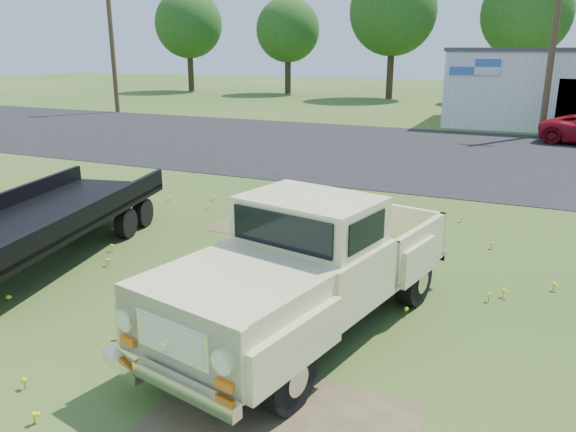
{
  "coord_description": "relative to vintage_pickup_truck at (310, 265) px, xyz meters",
  "views": [
    {
      "loc": [
        3.81,
        -8.01,
        4.14
      ],
      "look_at": [
        -0.2,
        1.0,
        1.18
      ],
      "focal_mm": 35.0,
      "sensor_mm": 36.0,
      "label": 1
    }
  ],
  "objects": [
    {
      "name": "flatbed_trailer",
      "position": [
        -6.09,
        0.68,
        -0.1
      ],
      "size": [
        3.79,
        7.39,
        1.92
      ],
      "primitive_type": null,
      "rotation": [
        0.0,
        0.0,
        0.21
      ],
      "color": "black",
      "rests_on": "ground"
    },
    {
      "name": "ground",
      "position": [
        -0.96,
        0.81,
        -1.06
      ],
      "size": [
        140.0,
        140.0,
        0.0
      ],
      "primitive_type": "plane",
      "color": "#304C18",
      "rests_on": "ground"
    },
    {
      "name": "utility_pole_mid",
      "position": [
        3.04,
        22.81,
        3.54
      ],
      "size": [
        1.6,
        0.3,
        9.0
      ],
      "color": "#463420",
      "rests_on": "ground"
    },
    {
      "name": "treeline_d",
      "position": [
        1.04,
        41.31,
        5.56
      ],
      "size": [
        6.72,
        6.72,
        10.0
      ],
      "color": "#362618",
      "rests_on": "ground"
    },
    {
      "name": "utility_pole_west",
      "position": [
        -22.96,
        22.81,
        3.54
      ],
      "size": [
        1.6,
        0.3,
        9.0
      ],
      "color": "#463420",
      "rests_on": "ground"
    },
    {
      "name": "treeline_a",
      "position": [
        -28.96,
        40.81,
        5.24
      ],
      "size": [
        6.4,
        6.4,
        9.52
      ],
      "color": "#362618",
      "rests_on": "ground"
    },
    {
      "name": "treeline_b",
      "position": [
        -18.96,
        41.81,
        4.61
      ],
      "size": [
        5.76,
        5.76,
        8.57
      ],
      "color": "#362618",
      "rests_on": "ground"
    },
    {
      "name": "dirt_patch_b",
      "position": [
        -2.96,
        4.31,
        -1.06
      ],
      "size": [
        2.2,
        1.6,
        0.01
      ],
      "primitive_type": "cube",
      "color": "brown",
      "rests_on": "ground"
    },
    {
      "name": "vintage_pickup_truck",
      "position": [
        0.0,
        0.0,
        0.0
      ],
      "size": [
        3.46,
        6.18,
        2.11
      ],
      "primitive_type": null,
      "rotation": [
        0.0,
        0.0,
        -0.22
      ],
      "color": "beige",
      "rests_on": "ground"
    },
    {
      "name": "treeline_c",
      "position": [
        -8.96,
        40.31,
        5.88
      ],
      "size": [
        7.04,
        7.04,
        10.47
      ],
      "color": "#362618",
      "rests_on": "ground"
    },
    {
      "name": "asphalt_lot",
      "position": [
        -0.96,
        15.81,
        -1.06
      ],
      "size": [
        90.0,
        14.0,
        0.02
      ],
      "primitive_type": "cube",
      "color": "black",
      "rests_on": "ground"
    },
    {
      "name": "dirt_patch_a",
      "position": [
        0.54,
        -2.19,
        -1.06
      ],
      "size": [
        3.0,
        2.0,
        0.01
      ],
      "primitive_type": "cube",
      "color": "brown",
      "rests_on": "ground"
    }
  ]
}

